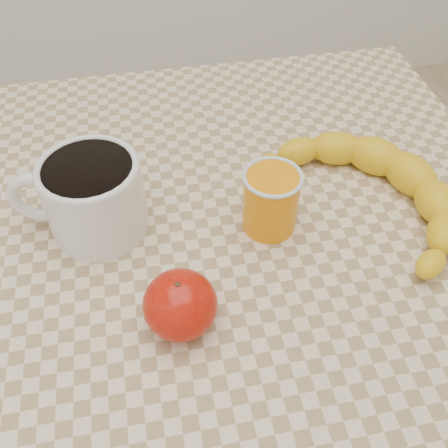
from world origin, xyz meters
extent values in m
plane|color=tan|center=(0.00, 0.00, 0.00)|extent=(3.00, 3.00, 0.00)
cube|color=beige|center=(0.00, 0.00, 0.73)|extent=(0.80, 0.80, 0.04)
cube|color=#98754D|center=(0.00, 0.00, 0.68)|extent=(0.74, 0.74, 0.06)
cylinder|color=#98754D|center=(-0.35, 0.35, 0.35)|extent=(0.05, 0.05, 0.71)
cylinder|color=#98754D|center=(0.35, 0.35, 0.35)|extent=(0.05, 0.05, 0.71)
cylinder|color=silver|center=(-0.15, 0.04, 0.80)|extent=(0.14, 0.14, 0.10)
cylinder|color=black|center=(-0.15, 0.04, 0.84)|extent=(0.10, 0.10, 0.01)
torus|color=silver|center=(-0.15, 0.04, 0.85)|extent=(0.12, 0.12, 0.01)
torus|color=silver|center=(-0.21, 0.06, 0.80)|extent=(0.08, 0.03, 0.07)
cylinder|color=orange|center=(0.06, 0.01, 0.79)|extent=(0.07, 0.07, 0.08)
torus|color=silver|center=(0.06, 0.01, 0.83)|extent=(0.07, 0.07, 0.01)
ellipsoid|color=#A00B05|center=(-0.07, -0.11, 0.79)|extent=(0.08, 0.08, 0.07)
cylinder|color=#382311|center=(-0.07, -0.11, 0.81)|extent=(0.01, 0.01, 0.01)
camera|label=1|loc=(-0.08, -0.40, 1.21)|focal=40.00mm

